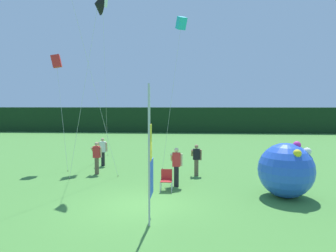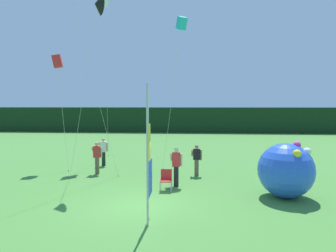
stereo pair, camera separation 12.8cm
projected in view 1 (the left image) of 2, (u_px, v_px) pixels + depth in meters
ground_plane at (141, 207)px, 10.53m from camera, size 120.00×120.00×0.00m
distant_treeline at (175, 120)px, 39.66m from camera, size 80.00×2.40×3.34m
banner_flag at (150, 157)px, 9.01m from camera, size 0.06×1.03×4.29m
person_near_banner at (176, 166)px, 13.12m from camera, size 0.55×0.48×1.75m
person_mid_field at (196, 159)px, 15.15m from camera, size 0.55×0.48×1.62m
person_far_left at (97, 157)px, 15.46m from camera, size 0.55×0.48×1.71m
person_far_right at (103, 151)px, 17.59m from camera, size 0.55×0.48×1.69m
inflatable_balloon at (286, 170)px, 11.57m from camera, size 2.17×2.17×2.25m
folding_chair at (166, 178)px, 12.55m from camera, size 0.51×0.51×0.89m
kite_red_box_1 at (56, 62)px, 17.23m from camera, size 1.53×1.83×6.63m
kite_black_delta_2 at (98, 5)px, 13.76m from camera, size 2.01×0.99×8.87m
kite_cyan_box_3 at (181, 24)px, 15.95m from camera, size 1.41×0.78×8.50m
kite_white_diamond_4 at (103, 5)px, 19.22m from camera, size 0.78×1.75×11.21m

